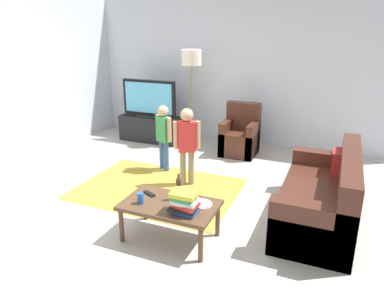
{
  "coord_description": "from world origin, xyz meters",
  "views": [
    {
      "loc": [
        1.82,
        -3.71,
        2.2
      ],
      "look_at": [
        0.0,
        0.6,
        0.65
      ],
      "focal_mm": 33.72,
      "sensor_mm": 36.0,
      "label": 1
    }
  ],
  "objects_px": {
    "tv": "(149,99)",
    "tv_remote": "(149,194)",
    "bottle": "(179,189)",
    "tv_stand": "(151,129)",
    "couch": "(325,199)",
    "child_near_tv": "(164,132)",
    "child_center": "(187,140)",
    "soda_can": "(140,198)",
    "armchair": "(240,137)",
    "plate": "(202,204)",
    "floor_lamp": "(191,63)",
    "book_stack": "(184,202)",
    "coffee_table": "(170,207)"
  },
  "relations": [
    {
      "from": "couch",
      "to": "book_stack",
      "type": "distance_m",
      "value": 1.71
    },
    {
      "from": "armchair",
      "to": "coffee_table",
      "type": "relative_size",
      "value": 0.9
    },
    {
      "from": "couch",
      "to": "soda_can",
      "type": "relative_size",
      "value": 15.0
    },
    {
      "from": "child_near_tv",
      "to": "book_stack",
      "type": "distance_m",
      "value": 2.18
    },
    {
      "from": "tv_stand",
      "to": "child_center",
      "type": "height_order",
      "value": "child_center"
    },
    {
      "from": "tv",
      "to": "plate",
      "type": "bearing_deg",
      "value": -52.19
    },
    {
      "from": "soda_can",
      "to": "plate",
      "type": "relative_size",
      "value": 0.55
    },
    {
      "from": "couch",
      "to": "plate",
      "type": "height_order",
      "value": "couch"
    },
    {
      "from": "bottle",
      "to": "tv_remote",
      "type": "distance_m",
      "value": 0.37
    },
    {
      "from": "child_center",
      "to": "tv_remote",
      "type": "xyz_separation_m",
      "value": [
        0.1,
        -1.25,
        -0.24
      ]
    },
    {
      "from": "tv",
      "to": "coffee_table",
      "type": "height_order",
      "value": "tv"
    },
    {
      "from": "couch",
      "to": "bottle",
      "type": "bearing_deg",
      "value": -148.52
    },
    {
      "from": "tv",
      "to": "couch",
      "type": "relative_size",
      "value": 0.61
    },
    {
      "from": "book_stack",
      "to": "child_center",
      "type": "bearing_deg",
      "value": 112.79
    },
    {
      "from": "floor_lamp",
      "to": "book_stack",
      "type": "xyz_separation_m",
      "value": [
        1.3,
        -3.24,
        -1.01
      ]
    },
    {
      "from": "book_stack",
      "to": "tv_remote",
      "type": "relative_size",
      "value": 1.68
    },
    {
      "from": "tv_stand",
      "to": "child_near_tv",
      "type": "relative_size",
      "value": 1.15
    },
    {
      "from": "tv",
      "to": "bottle",
      "type": "relative_size",
      "value": 3.68
    },
    {
      "from": "soda_can",
      "to": "couch",
      "type": "bearing_deg",
      "value": 32.36
    },
    {
      "from": "floor_lamp",
      "to": "tv_remote",
      "type": "xyz_separation_m",
      "value": [
        0.78,
        -3.03,
        -1.11
      ]
    },
    {
      "from": "child_near_tv",
      "to": "soda_can",
      "type": "distance_m",
      "value": 1.96
    },
    {
      "from": "tv_stand",
      "to": "child_near_tv",
      "type": "xyz_separation_m",
      "value": [
        0.94,
        -1.26,
        0.38
      ]
    },
    {
      "from": "bottle",
      "to": "tv_remote",
      "type": "height_order",
      "value": "bottle"
    },
    {
      "from": "child_near_tv",
      "to": "tv_stand",
      "type": "bearing_deg",
      "value": 126.84
    },
    {
      "from": "floor_lamp",
      "to": "coffee_table",
      "type": "xyz_separation_m",
      "value": [
        1.08,
        -3.13,
        -1.17
      ]
    },
    {
      "from": "child_center",
      "to": "soda_can",
      "type": "height_order",
      "value": "child_center"
    },
    {
      "from": "tv_stand",
      "to": "tv_remote",
      "type": "relative_size",
      "value": 7.06
    },
    {
      "from": "child_near_tv",
      "to": "armchair",
      "type": "bearing_deg",
      "value": 53.74
    },
    {
      "from": "tv",
      "to": "armchair",
      "type": "height_order",
      "value": "tv"
    },
    {
      "from": "tv",
      "to": "armchair",
      "type": "relative_size",
      "value": 1.22
    },
    {
      "from": "bottle",
      "to": "armchair",
      "type": "bearing_deg",
      "value": 92.13
    },
    {
      "from": "couch",
      "to": "child_center",
      "type": "distance_m",
      "value": 1.96
    },
    {
      "from": "armchair",
      "to": "bottle",
      "type": "relative_size",
      "value": 3.01
    },
    {
      "from": "floor_lamp",
      "to": "tv_stand",
      "type": "bearing_deg",
      "value": -169.43
    },
    {
      "from": "plate",
      "to": "child_near_tv",
      "type": "bearing_deg",
      "value": 128.19
    },
    {
      "from": "tv",
      "to": "child_center",
      "type": "height_order",
      "value": "tv"
    },
    {
      "from": "tv",
      "to": "child_center",
      "type": "relative_size",
      "value": 0.98
    },
    {
      "from": "bottle",
      "to": "tv_stand",
      "type": "bearing_deg",
      "value": 124.25
    },
    {
      "from": "couch",
      "to": "floor_lamp",
      "type": "bearing_deg",
      "value": 140.47
    },
    {
      "from": "tv",
      "to": "couch",
      "type": "bearing_deg",
      "value": -29.93
    },
    {
      "from": "book_stack",
      "to": "child_near_tv",
      "type": "bearing_deg",
      "value": 122.6
    },
    {
      "from": "floor_lamp",
      "to": "bottle",
      "type": "distance_m",
      "value": 3.36
    },
    {
      "from": "coffee_table",
      "to": "book_stack",
      "type": "relative_size",
      "value": 3.5
    },
    {
      "from": "floor_lamp",
      "to": "bottle",
      "type": "relative_size",
      "value": 5.95
    },
    {
      "from": "book_stack",
      "to": "floor_lamp",
      "type": "bearing_deg",
      "value": 111.86
    },
    {
      "from": "child_center",
      "to": "book_stack",
      "type": "relative_size",
      "value": 3.92
    },
    {
      "from": "child_near_tv",
      "to": "soda_can",
      "type": "height_order",
      "value": "child_near_tv"
    },
    {
      "from": "armchair",
      "to": "coffee_table",
      "type": "xyz_separation_m",
      "value": [
        0.05,
        -2.94,
        0.07
      ]
    },
    {
      "from": "tv",
      "to": "tv_remote",
      "type": "bearing_deg",
      "value": -60.82
    },
    {
      "from": "couch",
      "to": "bottle",
      "type": "xyz_separation_m",
      "value": [
        -1.44,
        -0.88,
        0.26
      ]
    }
  ]
}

